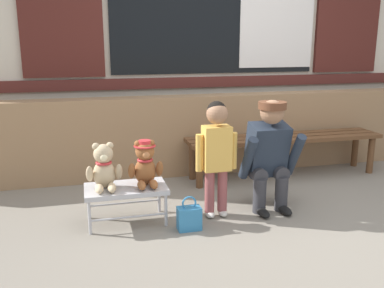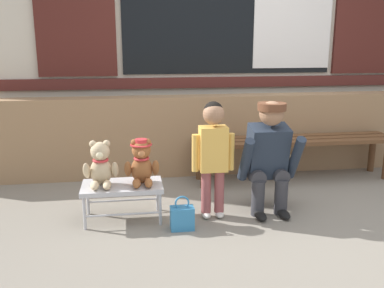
# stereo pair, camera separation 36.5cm
# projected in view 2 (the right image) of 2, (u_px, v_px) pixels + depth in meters

# --- Properties ---
(ground_plane) EXTENTS (60.00, 60.00, 0.00)m
(ground_plane) POSITION_uv_depth(u_px,v_px,m) (279.00, 224.00, 3.38)
(ground_plane) COLOR gray
(brick_low_wall) EXTENTS (6.28, 0.25, 0.85)m
(brick_low_wall) POSITION_uv_depth(u_px,v_px,m) (236.00, 134.00, 4.64)
(brick_low_wall) COLOR #997551
(brick_low_wall) RESTS_ON ground
(shop_facade) EXTENTS (6.41, 0.26, 3.54)m
(shop_facade) POSITION_uv_depth(u_px,v_px,m) (228.00, 8.00, 4.82)
(shop_facade) COLOR beige
(shop_facade) RESTS_ON ground
(wooden_bench_long) EXTENTS (2.10, 0.40, 0.44)m
(wooden_bench_long) POSITION_uv_depth(u_px,v_px,m) (294.00, 144.00, 4.38)
(wooden_bench_long) COLOR brown
(wooden_bench_long) RESTS_ON ground
(small_display_bench) EXTENTS (0.64, 0.36, 0.30)m
(small_display_bench) POSITION_uv_depth(u_px,v_px,m) (122.00, 188.00, 3.40)
(small_display_bench) COLOR #BCBCC1
(small_display_bench) RESTS_ON ground
(teddy_bear_plain) EXTENTS (0.28, 0.26, 0.36)m
(teddy_bear_plain) POSITION_uv_depth(u_px,v_px,m) (101.00, 166.00, 3.33)
(teddy_bear_plain) COLOR #CCB289
(teddy_bear_plain) RESTS_ON small_display_bench
(teddy_bear_with_hat) EXTENTS (0.28, 0.27, 0.36)m
(teddy_bear_with_hat) POSITION_uv_depth(u_px,v_px,m) (142.00, 163.00, 3.37)
(teddy_bear_with_hat) COLOR #93562D
(teddy_bear_with_hat) RESTS_ON small_display_bench
(child_standing) EXTENTS (0.35, 0.18, 0.96)m
(child_standing) POSITION_uv_depth(u_px,v_px,m) (213.00, 147.00, 3.37)
(child_standing) COLOR #994C4C
(child_standing) RESTS_ON ground
(adult_crouching) EXTENTS (0.50, 0.49, 0.95)m
(adult_crouching) POSITION_uv_depth(u_px,v_px,m) (269.00, 156.00, 3.53)
(adult_crouching) COLOR #333338
(adult_crouching) RESTS_ON ground
(handbag_on_ground) EXTENTS (0.18, 0.11, 0.27)m
(handbag_on_ground) POSITION_uv_depth(u_px,v_px,m) (182.00, 217.00, 3.26)
(handbag_on_ground) COLOR teal
(handbag_on_ground) RESTS_ON ground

